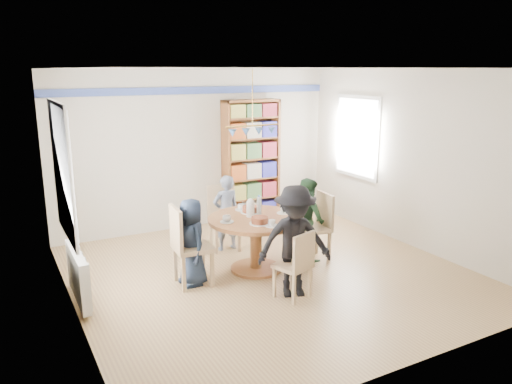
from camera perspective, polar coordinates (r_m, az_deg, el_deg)
ground at (r=6.85m, az=1.61°, el=-9.27°), size 5.00×5.00×0.00m
room_shell at (r=7.03m, az=-3.69°, el=5.30°), size 5.00×5.00×5.00m
radiator at (r=6.25m, az=-19.66°, el=-8.97°), size 0.12×1.00×0.60m
dining_table at (r=6.78m, az=-0.01°, el=-4.50°), size 1.30×1.30×0.75m
chair_left at (r=6.36m, az=-8.01°, el=-5.73°), size 0.49×0.49×1.04m
chair_right at (r=7.25m, az=7.09°, el=-3.55°), size 0.46×0.46×0.97m
chair_far at (r=7.64m, az=-3.79°, el=-2.54°), size 0.50×0.50×0.98m
chair_near at (r=5.98m, az=4.72°, el=-8.02°), size 0.47×0.47×0.84m
person_left at (r=6.40m, az=-7.37°, el=-5.67°), size 0.41×0.58×1.13m
person_right at (r=7.22m, az=5.87°, el=-3.07°), size 0.47×0.59×1.20m
person_far at (r=7.56m, az=-3.45°, el=-2.39°), size 0.43×0.29×1.16m
person_near at (r=6.00m, az=4.43°, el=-5.67°), size 1.01×0.77×1.38m
bookshelf at (r=8.96m, az=-0.57°, el=3.44°), size 1.04×0.31×2.18m
tableware at (r=6.71m, az=-0.28°, el=-2.42°), size 1.04×1.04×0.27m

